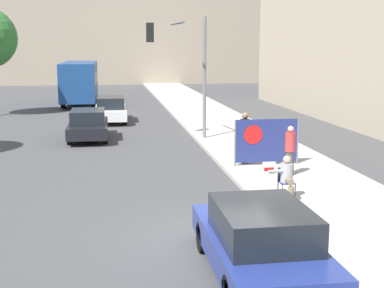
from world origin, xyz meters
TOP-DOWN VIEW (x-y plane):
  - ground_plane at (0.00, 0.00)m, footprint 160.00×160.00m
  - sidewalk_curb at (3.62, 15.00)m, footprint 4.29×90.00m
  - seated_protester at (2.32, 2.44)m, footprint 0.91×0.77m
  - jogger_on_sidewalk at (3.36, 5.20)m, footprint 0.34×0.34m
  - pedestrian_behind at (2.37, 7.26)m, footprint 0.34×0.34m
  - protest_banner at (3.05, 6.85)m, footprint 2.36×0.06m
  - traffic_light_pole at (0.94, 12.84)m, footprint 2.72×2.49m
  - parked_car_curbside at (0.31, -1.99)m, footprint 1.88×4.34m
  - car_on_road_nearest at (-3.44, 14.05)m, footprint 1.79×4.37m
  - car_on_road_midblock at (-2.38, 19.99)m, footprint 1.76×4.60m
  - city_bus_on_road at (-4.64, 30.85)m, footprint 2.47×10.00m

SIDE VIEW (x-z plane):
  - ground_plane at x=0.00m, z-range 0.00..0.00m
  - sidewalk_curb at x=3.62m, z-range 0.00..0.14m
  - parked_car_curbside at x=0.31m, z-range 0.00..1.41m
  - car_on_road_nearest at x=-3.44m, z-range 0.00..1.41m
  - car_on_road_midblock at x=-2.38m, z-range 0.00..1.47m
  - seated_protester at x=2.32m, z-range 0.19..1.40m
  - jogger_on_sidewalk at x=3.36m, z-range 0.15..1.78m
  - protest_banner at x=3.05m, z-range 0.19..1.83m
  - pedestrian_behind at x=2.37m, z-range 0.16..2.00m
  - city_bus_on_road at x=-4.64m, z-range 0.24..3.39m
  - traffic_light_pole at x=0.94m, z-range 1.08..6.57m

